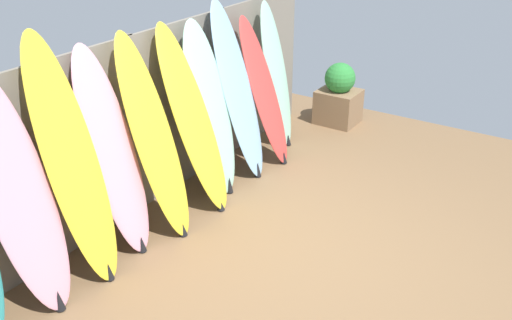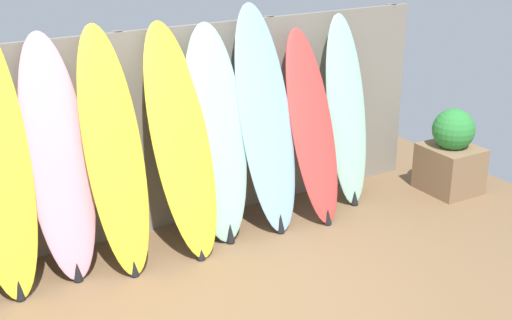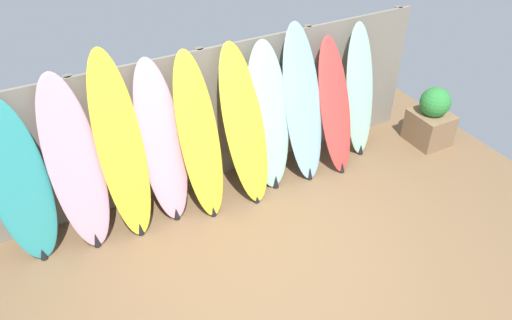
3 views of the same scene
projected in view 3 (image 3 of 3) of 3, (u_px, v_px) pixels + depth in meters
ground at (286, 282)px, 5.19m from camera, size 7.68×7.68×0.00m
fence_back at (205, 118)px, 6.08m from camera, size 6.08×0.11×1.80m
surfboard_teal_0 at (19, 185)px, 5.04m from camera, size 0.59×0.47×1.84m
surfboard_pink_1 at (75, 166)px, 5.20m from camera, size 0.57×0.59×1.95m
surfboard_yellow_2 at (121, 150)px, 5.31m from camera, size 0.49×0.60×2.10m
surfboard_pink_3 at (162, 144)px, 5.57m from camera, size 0.51×0.57×1.90m
surfboard_yellow_4 at (199, 138)px, 5.64m from camera, size 0.48×0.67×1.93m
surfboard_yellow_5 at (244, 126)px, 5.86m from camera, size 0.57×0.77×1.90m
surfboard_seafoam_6 at (268, 118)px, 6.05m from camera, size 0.58×0.59×1.85m
surfboard_skyblue_7 at (303, 106)px, 6.18m from camera, size 0.55×0.65×1.98m
surfboard_red_8 at (335, 107)px, 6.39m from camera, size 0.44×0.68×1.72m
surfboard_seafoam_9 at (360, 92)px, 6.64m from camera, size 0.44×0.46×1.81m
planter_box at (431, 118)px, 7.06m from camera, size 0.50×0.55×0.86m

